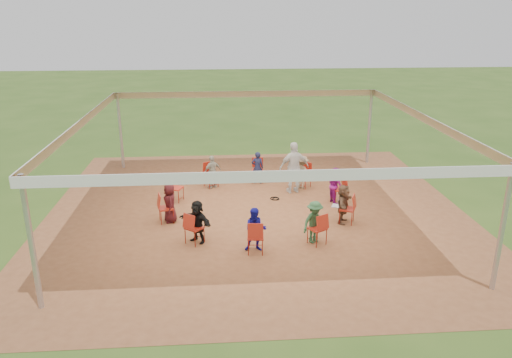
{
  "coord_description": "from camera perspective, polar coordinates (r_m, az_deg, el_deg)",
  "views": [
    {
      "loc": [
        -1.12,
        -14.52,
        6.03
      ],
      "look_at": [
        0.0,
        0.3,
        0.98
      ],
      "focal_mm": 35.0,
      "sensor_mm": 36.0,
      "label": 1
    }
  ],
  "objects": [
    {
      "name": "laptop",
      "position": [
        15.0,
        9.31,
        -2.85
      ],
      "size": [
        0.35,
        0.38,
        0.21
      ],
      "rotation": [
        0.0,
        0.0,
        1.17
      ],
      "color": "#B7B7BC",
      "rests_on": "ground"
    },
    {
      "name": "person_seated_0",
      "position": [
        14.96,
        9.93,
        -2.8
      ],
      "size": [
        0.81,
        1.18,
        1.19
      ],
      "primitive_type": "imported",
      "rotation": [
        0.0,
        0.0,
        1.17
      ],
      "color": "brown",
      "rests_on": "ground"
    },
    {
      "name": "person_seated_6",
      "position": [
        13.63,
        -6.73,
        -4.84
      ],
      "size": [
        1.1,
        1.03,
        1.19
      ],
      "primitive_type": "imported",
      "rotation": [
        0.0,
        0.0,
        -0.72
      ],
      "color": "black",
      "rests_on": "ground"
    },
    {
      "name": "person_seated_5",
      "position": [
        15.01,
        -9.81,
        -2.72
      ],
      "size": [
        0.45,
        0.64,
        1.19
      ],
      "primitive_type": "imported",
      "rotation": [
        0.0,
        0.0,
        -1.34
      ],
      "color": "#3B0F13",
      "rests_on": "ground"
    },
    {
      "name": "person_seated_3",
      "position": [
        18.1,
        0.17,
        1.31
      ],
      "size": [
        0.46,
        0.32,
        1.19
      ],
      "primitive_type": "imported",
      "rotation": [
        0.0,
        0.0,
        3.05
      ],
      "color": "#171B39",
      "rests_on": "ground"
    },
    {
      "name": "person_seated_2",
      "position": [
        17.67,
        5.31,
        0.79
      ],
      "size": [
        0.83,
        0.79,
        1.19
      ],
      "primitive_type": "imported",
      "rotation": [
        0.0,
        0.0,
        2.43
      ],
      "color": "#99805F",
      "rests_on": "ground"
    },
    {
      "name": "chair_1",
      "position": [
        16.61,
        9.4,
        -1.13
      ],
      "size": [
        0.52,
        0.51,
        0.9
      ],
      "primitive_type": null,
      "rotation": [
        0.0,
        0.0,
        1.8
      ],
      "color": "#B32515",
      "rests_on": "ground"
    },
    {
      "name": "cable_coil",
      "position": [
        16.76,
        2.2,
        -2.25
      ],
      "size": [
        0.33,
        0.33,
        0.03
      ],
      "rotation": [
        0.0,
        0.0,
        0.07
      ],
      "color": "black",
      "rests_on": "ground"
    },
    {
      "name": "chair_0",
      "position": [
        15.0,
        10.35,
        -3.39
      ],
      "size": [
        0.57,
        0.56,
        0.9
      ],
      "primitive_type": null,
      "rotation": [
        0.0,
        0.0,
        1.17
      ],
      "color": "#B32515",
      "rests_on": "ground"
    },
    {
      "name": "person_seated_8",
      "position": [
        13.59,
        6.7,
        -4.9
      ],
      "size": [
        0.85,
        0.72,
        1.19
      ],
      "primitive_type": "imported",
      "rotation": [
        0.0,
        0.0,
        0.54
      ],
      "color": "#2A5532",
      "rests_on": "ground"
    },
    {
      "name": "chair_7",
      "position": [
        13.61,
        -7.05,
        -5.58
      ],
      "size": [
        0.61,
        0.61,
        0.9
      ],
      "primitive_type": null,
      "rotation": [
        0.0,
        0.0,
        -0.72
      ],
      "color": "#B32515",
      "rests_on": "ground"
    },
    {
      "name": "ground",
      "position": [
        15.76,
        0.08,
        -3.72
      ],
      "size": [
        80.0,
        80.0,
        0.0
      ],
      "primitive_type": "plane",
      "color": "#335019",
      "rests_on": "ground"
    },
    {
      "name": "dirt_patch",
      "position": [
        15.76,
        0.08,
        -3.7
      ],
      "size": [
        13.0,
        13.0,
        0.0
      ],
      "primitive_type": "plane",
      "color": "brown",
      "rests_on": "ground"
    },
    {
      "name": "chair_2",
      "position": [
        17.81,
        5.49,
        0.42
      ],
      "size": [
        0.61,
        0.61,
        0.9
      ],
      "primitive_type": null,
      "rotation": [
        0.0,
        0.0,
        2.43
      ],
      "color": "#B32515",
      "rests_on": "ground"
    },
    {
      "name": "chair_4",
      "position": [
        17.84,
        -5.17,
        0.46
      ],
      "size": [
        0.59,
        0.59,
        0.9
      ],
      "primitive_type": null,
      "rotation": [
        0.0,
        0.0,
        -2.6
      ],
      "color": "#B32515",
      "rests_on": "ground"
    },
    {
      "name": "chair_6",
      "position": [
        15.06,
        -10.23,
        -3.3
      ],
      "size": [
        0.52,
        0.51,
        0.9
      ],
      "primitive_type": null,
      "rotation": [
        0.0,
        0.0,
        -1.34
      ],
      "color": "#B32515",
      "rests_on": "ground"
    },
    {
      "name": "person_seated_1",
      "position": [
        16.51,
        9.06,
        -0.68
      ],
      "size": [
        0.45,
        0.64,
        1.19
      ],
      "primitive_type": "imported",
      "rotation": [
        0.0,
        0.0,
        1.8
      ],
      "color": "#7C1068",
      "rests_on": "ground"
    },
    {
      "name": "standing_person",
      "position": [
        17.15,
        4.38,
        1.31
      ],
      "size": [
        1.13,
        0.71,
        1.79
      ],
      "primitive_type": "imported",
      "rotation": [
        0.0,
        0.0,
        3.31
      ],
      "color": "silver",
      "rests_on": "ground"
    },
    {
      "name": "person_seated_4",
      "position": [
        17.69,
        -4.99,
        0.82
      ],
      "size": [
        0.78,
        0.66,
        1.19
      ],
      "primitive_type": "imported",
      "rotation": [
        0.0,
        0.0,
        -2.6
      ],
      "color": "#A3A18F",
      "rests_on": "ground"
    },
    {
      "name": "person_seated_7",
      "position": [
        13.05,
        -0.05,
        -5.81
      ],
      "size": [
        0.6,
        0.38,
        1.19
      ],
      "primitive_type": "imported",
      "rotation": [
        0.0,
        0.0,
        -0.09
      ],
      "color": "#161693",
      "rests_on": "ground"
    },
    {
      "name": "chair_5",
      "position": [
        16.66,
        -9.16,
        -1.05
      ],
      "size": [
        0.57,
        0.56,
        0.9
      ],
      "primitive_type": null,
      "rotation": [
        0.0,
        0.0,
        -1.97
      ],
      "color": "#B32515",
      "rests_on": "ground"
    },
    {
      "name": "tent",
      "position": [
        15.02,
        0.08,
        4.67
      ],
      "size": [
        10.33,
        10.33,
        3.0
      ],
      "color": "#B2B2B7",
      "rests_on": "ground"
    },
    {
      "name": "chair_3",
      "position": [
        18.26,
        0.17,
        0.98
      ],
      "size": [
        0.46,
        0.48,
        0.9
      ],
      "primitive_type": null,
      "rotation": [
        0.0,
        0.0,
        3.05
      ],
      "color": "#B32515",
      "rests_on": "ground"
    },
    {
      "name": "chair_9",
      "position": [
        13.58,
        7.02,
        -5.65
      ],
      "size": [
        0.59,
        0.59,
        0.9
      ],
      "primitive_type": null,
      "rotation": [
        0.0,
        0.0,
        0.54
      ],
      "color": "#B32515",
      "rests_on": "ground"
    },
    {
      "name": "chair_8",
      "position": [
        13.0,
        -0.06,
        -6.64
      ],
      "size": [
        0.46,
        0.48,
        0.9
      ],
      "primitive_type": null,
      "rotation": [
        0.0,
        0.0,
        -0.09
      ],
      "color": "#B32515",
      "rests_on": "ground"
    }
  ]
}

